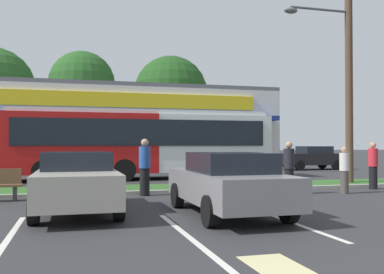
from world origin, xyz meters
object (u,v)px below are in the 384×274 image
Objects in this scene: utility_pole at (346,56)px; car_1 at (312,158)px; pedestrian_by_pole at (373,165)px; pedestrian_far at (344,170)px; pedestrian_mid at (289,168)px; pedestrian_near_bench at (145,167)px; car_3 at (2,160)px; car_4 at (175,159)px; city_bus at (141,142)px; car_0 at (227,182)px; car_2 at (77,181)px.

utility_pole is 2.28× the size of car_1.
pedestrian_by_pole is 1.10× the size of pedestrian_far.
pedestrian_mid is at bearing 48.51° from pedestrian_far.
pedestrian_near_bench is 8.45m from pedestrian_by_pole.
utility_pole is at bearing -37.00° from car_3.
car_4 is at bearing 112.65° from utility_pole.
pedestrian_mid reaches higher than car_4.
pedestrian_mid is (0.77, -13.14, 0.12)m from car_4.
car_0 is (0.33, -11.01, -1.01)m from city_bus.
car_2 is 7.08m from pedestrian_mid.
car_3 is (-6.97, 5.55, -1.01)m from city_bus.
pedestrian_by_pole reaches higher than car_0.
utility_pole is 2.17× the size of car_0.
pedestrian_far reaches higher than car_3.
city_bus is at bearing -38.50° from car_3.
pedestrian_mid is at bearing -45.03° from car_0.
utility_pole reaches higher than pedestrian_mid.
car_4 is 2.70× the size of pedestrian_far.
car_1 is at bearing 133.97° from car_2.
car_3 is at bearing -0.14° from car_4.
city_bus reaches higher than car_3.
pedestrian_by_pole is (7.53, -6.90, -0.90)m from city_bus.
pedestrian_near_bench reaches higher than car_1.
pedestrian_far is (12.59, -13.44, 0.03)m from car_3.
car_3 is at bearing -77.28° from pedestrian_by_pole.
pedestrian_far is at bearing -126.23° from utility_pole.
city_bus is 10.25m from pedestrian_by_pole.
car_1 reaches higher than car_2.
car_4 is at bearing 142.73° from pedestrian_near_bench.
pedestrian_by_pole is (8.45, -0.17, -0.05)m from pedestrian_near_bench.
pedestrian_near_bench reaches higher than pedestrian_far.
utility_pole is 6.18m from pedestrian_mid.
car_4 is (9.92, -0.02, -0.01)m from car_3.
car_1 is 0.92× the size of car_2.
pedestrian_mid is 1.11× the size of pedestrian_far.
car_4 is at bearing 158.47° from car_2.
pedestrian_far is (1.90, -0.28, -0.09)m from pedestrian_mid.
car_4 is at bearing -106.40° from pedestrian_by_pole.
pedestrian_far is (2.67, -13.42, 0.04)m from car_4.
car_3 is 2.51× the size of pedestrian_mid.
car_1 is 2.48× the size of pedestrian_by_pole.
car_2 is 16.34m from car_4.
car_2 is at bearing -75.54° from car_3.
car_0 is at bearing -6.93° from pedestrian_by_pole.
utility_pole is at bearing -125.18° from pedestrian_by_pole.
car_0 is at bearing 80.99° from car_4.
car_2 is at bearing -107.66° from city_bus.
car_2 is at bearing 68.49° from car_0.
utility_pole reaches higher than car_1.
pedestrian_far is at bearing -76.17° from pedestrian_mid.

